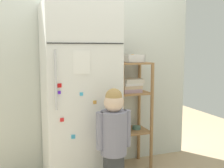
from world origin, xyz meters
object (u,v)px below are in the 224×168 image
(child_standing, at_px, (114,132))
(refrigerator, at_px, (80,95))
(fruit_bin, at_px, (133,59))
(pantry_shelf_unit, at_px, (131,100))

(child_standing, bearing_deg, refrigerator, 113.12)
(fruit_bin, bearing_deg, pantry_shelf_unit, 175.25)
(refrigerator, xyz_separation_m, child_standing, (0.19, -0.45, -0.28))
(pantry_shelf_unit, bearing_deg, child_standing, -126.76)
(fruit_bin, bearing_deg, refrigerator, -170.22)
(refrigerator, height_order, child_standing, refrigerator)
(child_standing, height_order, pantry_shelf_unit, pantry_shelf_unit)
(child_standing, bearing_deg, fruit_bin, 51.73)
(child_standing, distance_m, fruit_bin, 0.94)
(refrigerator, bearing_deg, child_standing, -66.88)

